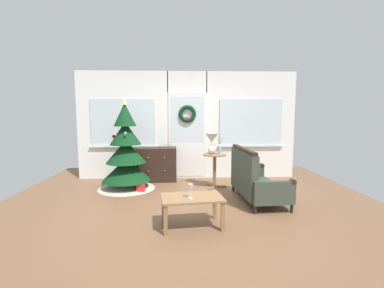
{
  "coord_description": "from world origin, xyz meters",
  "views": [
    {
      "loc": [
        -0.16,
        -4.48,
        1.57
      ],
      "look_at": [
        0.05,
        0.55,
        1.0
      ],
      "focal_mm": 25.59,
      "sensor_mm": 36.0,
      "label": 1
    }
  ],
  "objects_px": {
    "table_lamp": "(212,140)",
    "wine_glass": "(191,188)",
    "flower_vase": "(220,149)",
    "side_table": "(215,164)",
    "settee_sofa": "(254,180)",
    "coffee_table": "(192,201)",
    "gift_box": "(141,188)",
    "christmas_tree": "(126,156)",
    "dresser_cabinet": "(157,164)"
  },
  "relations": [
    {
      "from": "side_table",
      "to": "dresser_cabinet",
      "type": "bearing_deg",
      "value": 153.32
    },
    {
      "from": "dresser_cabinet",
      "to": "flower_vase",
      "type": "distance_m",
      "value": 1.59
    },
    {
      "from": "dresser_cabinet",
      "to": "table_lamp",
      "type": "distance_m",
      "value": 1.48
    },
    {
      "from": "coffee_table",
      "to": "gift_box",
      "type": "height_order",
      "value": "coffee_table"
    },
    {
      "from": "side_table",
      "to": "flower_vase",
      "type": "xyz_separation_m",
      "value": [
        0.1,
        -0.06,
        0.33
      ]
    },
    {
      "from": "wine_glass",
      "to": "flower_vase",
      "type": "bearing_deg",
      "value": 71.13
    },
    {
      "from": "coffee_table",
      "to": "wine_glass",
      "type": "bearing_deg",
      "value": -107.91
    },
    {
      "from": "settee_sofa",
      "to": "table_lamp",
      "type": "distance_m",
      "value": 1.3
    },
    {
      "from": "dresser_cabinet",
      "to": "coffee_table",
      "type": "bearing_deg",
      "value": -74.91
    },
    {
      "from": "coffee_table",
      "to": "dresser_cabinet",
      "type": "bearing_deg",
      "value": 105.09
    },
    {
      "from": "settee_sofa",
      "to": "flower_vase",
      "type": "xyz_separation_m",
      "value": [
        -0.5,
        0.83,
        0.46
      ]
    },
    {
      "from": "flower_vase",
      "to": "wine_glass",
      "type": "relative_size",
      "value": 1.79
    },
    {
      "from": "coffee_table",
      "to": "christmas_tree",
      "type": "bearing_deg",
      "value": 122.89
    },
    {
      "from": "gift_box",
      "to": "christmas_tree",
      "type": "bearing_deg",
      "value": 140.64
    },
    {
      "from": "dresser_cabinet",
      "to": "gift_box",
      "type": "height_order",
      "value": "dresser_cabinet"
    },
    {
      "from": "christmas_tree",
      "to": "side_table",
      "type": "bearing_deg",
      "value": -0.31
    },
    {
      "from": "wine_glass",
      "to": "gift_box",
      "type": "height_order",
      "value": "wine_glass"
    },
    {
      "from": "table_lamp",
      "to": "wine_glass",
      "type": "height_order",
      "value": "table_lamp"
    },
    {
      "from": "settee_sofa",
      "to": "wine_glass",
      "type": "relative_size",
      "value": 7.56
    },
    {
      "from": "settee_sofa",
      "to": "christmas_tree",
      "type": "bearing_deg",
      "value": 159.84
    },
    {
      "from": "settee_sofa",
      "to": "gift_box",
      "type": "xyz_separation_m",
      "value": [
        -2.11,
        0.62,
        -0.29
      ]
    },
    {
      "from": "christmas_tree",
      "to": "flower_vase",
      "type": "bearing_deg",
      "value": -2.06
    },
    {
      "from": "gift_box",
      "to": "dresser_cabinet",
      "type": "bearing_deg",
      "value": 74.41
    },
    {
      "from": "side_table",
      "to": "gift_box",
      "type": "height_order",
      "value": "side_table"
    },
    {
      "from": "christmas_tree",
      "to": "dresser_cabinet",
      "type": "distance_m",
      "value": 0.9
    },
    {
      "from": "christmas_tree",
      "to": "coffee_table",
      "type": "bearing_deg",
      "value": -57.11
    },
    {
      "from": "settee_sofa",
      "to": "side_table",
      "type": "relative_size",
      "value": 2.06
    },
    {
      "from": "wine_glass",
      "to": "coffee_table",
      "type": "bearing_deg",
      "value": 72.09
    },
    {
      "from": "wine_glass",
      "to": "table_lamp",
      "type": "bearing_deg",
      "value": 76.02
    },
    {
      "from": "christmas_tree",
      "to": "side_table",
      "type": "distance_m",
      "value": 1.85
    },
    {
      "from": "side_table",
      "to": "wine_glass",
      "type": "height_order",
      "value": "side_table"
    },
    {
      "from": "settee_sofa",
      "to": "side_table",
      "type": "xyz_separation_m",
      "value": [
        -0.6,
        0.89,
        0.13
      ]
    },
    {
      "from": "christmas_tree",
      "to": "flower_vase",
      "type": "distance_m",
      "value": 1.95
    },
    {
      "from": "side_table",
      "to": "table_lamp",
      "type": "relative_size",
      "value": 1.63
    },
    {
      "from": "dresser_cabinet",
      "to": "coffee_table",
      "type": "distance_m",
      "value": 2.71
    },
    {
      "from": "christmas_tree",
      "to": "coffee_table",
      "type": "distance_m",
      "value": 2.39
    },
    {
      "from": "christmas_tree",
      "to": "table_lamp",
      "type": "height_order",
      "value": "christmas_tree"
    },
    {
      "from": "settee_sofa",
      "to": "wine_glass",
      "type": "height_order",
      "value": "settee_sofa"
    },
    {
      "from": "christmas_tree",
      "to": "dresser_cabinet",
      "type": "height_order",
      "value": "christmas_tree"
    },
    {
      "from": "dresser_cabinet",
      "to": "flower_vase",
      "type": "xyz_separation_m",
      "value": [
        1.36,
        -0.7,
        0.44
      ]
    },
    {
      "from": "side_table",
      "to": "gift_box",
      "type": "relative_size",
      "value": 4.39
    },
    {
      "from": "flower_vase",
      "to": "coffee_table",
      "type": "xyz_separation_m",
      "value": [
        -0.66,
        -1.92,
        -0.47
      ]
    },
    {
      "from": "settee_sofa",
      "to": "coffee_table",
      "type": "xyz_separation_m",
      "value": [
        -1.15,
        -1.1,
        -0.01
      ]
    },
    {
      "from": "dresser_cabinet",
      "to": "gift_box",
      "type": "relative_size",
      "value": 5.58
    },
    {
      "from": "side_table",
      "to": "table_lamp",
      "type": "xyz_separation_m",
      "value": [
        -0.06,
        0.04,
        0.49
      ]
    },
    {
      "from": "settee_sofa",
      "to": "gift_box",
      "type": "bearing_deg",
      "value": 163.52
    },
    {
      "from": "flower_vase",
      "to": "coffee_table",
      "type": "relative_size",
      "value": 0.39
    },
    {
      "from": "side_table",
      "to": "gift_box",
      "type": "distance_m",
      "value": 1.59
    },
    {
      "from": "dresser_cabinet",
      "to": "table_lamp",
      "type": "bearing_deg",
      "value": -26.3
    },
    {
      "from": "table_lamp",
      "to": "dresser_cabinet",
      "type": "bearing_deg",
      "value": 153.7
    }
  ]
}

